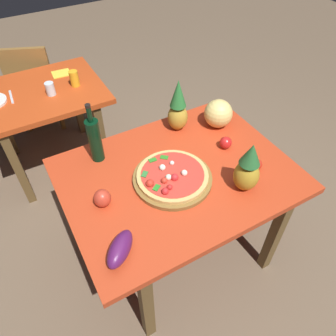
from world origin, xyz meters
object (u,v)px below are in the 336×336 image
(melon, at_px, (218,114))
(napkin_folded, at_px, (61,73))
(pizza_board, at_px, (172,178))
(drinking_glass_water, at_px, (50,89))
(tomato_at_corner, at_px, (257,164))
(tomato_by_bottle, at_px, (226,143))
(background_table, at_px, (42,104))
(dining_chair, at_px, (35,82))
(wine_bottle, at_px, (95,139))
(bell_pepper, at_px, (102,198))
(pizza, at_px, (172,176))
(drinking_glass_juice, at_px, (74,78))
(pineapple_right, at_px, (248,169))
(pineapple_left, at_px, (178,108))
(eggplant, at_px, (120,249))
(display_table, at_px, (178,183))
(knife_utensil, at_px, (11,97))

(melon, height_order, napkin_folded, melon)
(pizza_board, relative_size, drinking_glass_water, 4.60)
(tomato_at_corner, relative_size, tomato_by_bottle, 0.82)
(background_table, bearing_deg, dining_chair, 85.31)
(dining_chair, distance_m, pizza_board, 1.93)
(wine_bottle, xyz_separation_m, melon, (0.79, -0.08, -0.05))
(bell_pepper, bearing_deg, tomato_by_bottle, 3.41)
(pizza, relative_size, tomato_at_corner, 6.44)
(wine_bottle, bearing_deg, drinking_glass_juice, 80.79)
(tomato_by_bottle, bearing_deg, pineapple_right, -108.75)
(dining_chair, bearing_deg, tomato_by_bottle, 136.37)
(dining_chair, relative_size, drinking_glass_juice, 7.22)
(drinking_glass_juice, distance_m, drinking_glass_water, 0.20)
(bell_pepper, distance_m, tomato_at_corner, 0.88)
(pizza, bearing_deg, background_table, 108.53)
(pineapple_left, relative_size, pineapple_right, 1.15)
(pizza_board, xyz_separation_m, eggplant, (-0.43, -0.28, 0.03))
(background_table, distance_m, bell_pepper, 1.25)
(wine_bottle, height_order, drinking_glass_water, wine_bottle)
(pineapple_left, xyz_separation_m, drinking_glass_water, (-0.61, 0.80, -0.11))
(dining_chair, distance_m, tomato_at_corner, 2.21)
(pizza, relative_size, wine_bottle, 1.05)
(display_table, relative_size, bell_pepper, 13.09)
(dining_chair, bearing_deg, pizza, 123.78)
(wine_bottle, bearing_deg, eggplant, -102.05)
(drinking_glass_juice, distance_m, knife_utensil, 0.47)
(pineapple_right, xyz_separation_m, eggplant, (-0.74, -0.05, -0.09))
(wine_bottle, bearing_deg, dining_chair, 93.38)
(wine_bottle, height_order, tomato_by_bottle, wine_bottle)
(dining_chair, relative_size, drinking_glass_water, 8.95)
(pineapple_right, bearing_deg, dining_chair, 108.16)
(eggplant, bearing_deg, pizza_board, 33.12)
(dining_chair, distance_m, pineapple_left, 1.67)
(eggplant, bearing_deg, display_table, 32.76)
(background_table, xyz_separation_m, pineapple_right, (0.74, -1.50, 0.25))
(melon, bearing_deg, drinking_glass_juice, 125.19)
(pizza_board, relative_size, pizza, 1.11)
(wine_bottle, bearing_deg, drinking_glass_water, 93.98)
(background_table, distance_m, drinking_glass_juice, 0.33)
(pineapple_right, bearing_deg, tomato_by_bottle, 71.25)
(dining_chair, xyz_separation_m, napkin_folded, (0.18, -0.43, 0.25))
(display_table, height_order, background_table, same)
(pizza, distance_m, tomato_at_corner, 0.49)
(pizza, xyz_separation_m, tomato_by_bottle, (0.42, 0.08, -0.00))
(drinking_glass_water, relative_size, knife_utensil, 0.53)
(display_table, distance_m, background_table, 1.33)
(background_table, bearing_deg, drinking_glass_juice, -11.14)
(tomato_at_corner, bearing_deg, drinking_glass_water, 121.33)
(pizza_board, xyz_separation_m, melon, (0.50, 0.28, 0.08))
(pizza_board, relative_size, drinking_glass_juice, 3.71)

